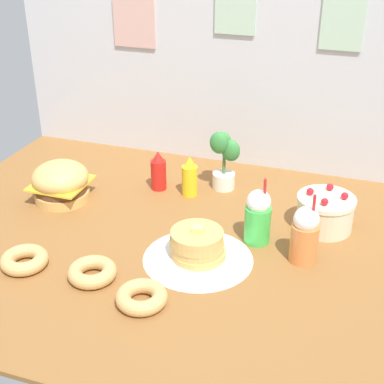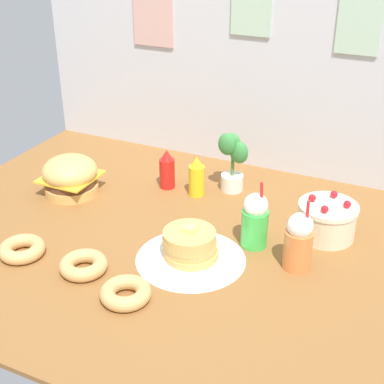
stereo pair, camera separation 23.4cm
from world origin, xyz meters
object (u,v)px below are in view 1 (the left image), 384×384
(donut_vanilla, at_px, (142,297))
(ketchup_bottle, at_px, (158,172))
(orange_float_cup, at_px, (305,235))
(donut_chocolate, at_px, (92,272))
(donut_pink_glaze, at_px, (24,260))
(layer_cake, at_px, (325,212))
(mustard_bottle, at_px, (190,177))
(burger, at_px, (61,182))
(pancake_stack, at_px, (198,247))
(potted_plant, at_px, (224,158))
(cream_soda_cup, at_px, (258,217))

(donut_vanilla, bearing_deg, ketchup_bottle, 107.80)
(orange_float_cup, distance_m, donut_vanilla, 0.67)
(donut_chocolate, bearing_deg, donut_pink_glaze, -177.27)
(layer_cake, bearing_deg, mustard_bottle, 170.74)
(ketchup_bottle, distance_m, donut_pink_glaze, 0.82)
(donut_pink_glaze, bearing_deg, mustard_bottle, 61.57)
(burger, distance_m, pancake_stack, 0.81)
(donut_chocolate, xyz_separation_m, potted_plant, (0.26, 0.87, 0.13))
(burger, xyz_separation_m, cream_soda_cup, (0.95, -0.06, 0.03))
(donut_pink_glaze, relative_size, donut_vanilla, 1.00)
(pancake_stack, relative_size, orange_float_cup, 1.13)
(layer_cake, bearing_deg, potted_plant, 156.49)
(donut_pink_glaze, distance_m, donut_vanilla, 0.52)
(layer_cake, distance_m, potted_plant, 0.57)
(layer_cake, distance_m, orange_float_cup, 0.28)
(layer_cake, height_order, orange_float_cup, orange_float_cup)
(donut_pink_glaze, height_order, potted_plant, potted_plant)
(orange_float_cup, xyz_separation_m, potted_plant, (-0.47, 0.50, 0.05))
(ketchup_bottle, height_order, donut_vanilla, ketchup_bottle)
(cream_soda_cup, height_order, donut_vanilla, cream_soda_cup)
(burger, bearing_deg, layer_cake, 6.28)
(potted_plant, bearing_deg, mustard_bottle, -138.54)
(burger, relative_size, cream_soda_cup, 0.88)
(layer_cake, height_order, donut_vanilla, layer_cake)
(burger, height_order, donut_chocolate, burger)
(mustard_bottle, bearing_deg, potted_plant, 41.46)
(pancake_stack, height_order, layer_cake, layer_cake)
(donut_pink_glaze, bearing_deg, layer_cake, 31.83)
(cream_soda_cup, bearing_deg, donut_pink_glaze, -150.21)
(cream_soda_cup, bearing_deg, donut_chocolate, -139.38)
(pancake_stack, xyz_separation_m, layer_cake, (0.44, 0.40, 0.02))
(burger, height_order, mustard_bottle, mustard_bottle)
(burger, relative_size, donut_vanilla, 1.43)
(mustard_bottle, distance_m, donut_pink_glaze, 0.87)
(pancake_stack, bearing_deg, donut_chocolate, -143.97)
(burger, xyz_separation_m, layer_cake, (1.21, 0.13, -0.01))
(burger, bearing_deg, donut_vanilla, -41.71)
(mustard_bottle, bearing_deg, donut_vanilla, -82.76)
(donut_vanilla, xyz_separation_m, potted_plant, (0.03, 0.95, 0.13))
(donut_pink_glaze, xyz_separation_m, potted_plant, (0.55, 0.88, 0.13))
(orange_float_cup, bearing_deg, ketchup_bottle, 152.91)
(ketchup_bottle, distance_m, donut_vanilla, 0.89)
(ketchup_bottle, height_order, donut_pink_glaze, ketchup_bottle)
(pancake_stack, distance_m, mustard_bottle, 0.55)
(donut_vanilla, bearing_deg, donut_chocolate, 161.75)
(burger, relative_size, ketchup_bottle, 1.33)
(mustard_bottle, bearing_deg, cream_soda_cup, -37.11)
(donut_pink_glaze, bearing_deg, burger, 105.17)
(layer_cake, bearing_deg, donut_chocolate, -140.26)
(donut_vanilla, height_order, potted_plant, potted_plant)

